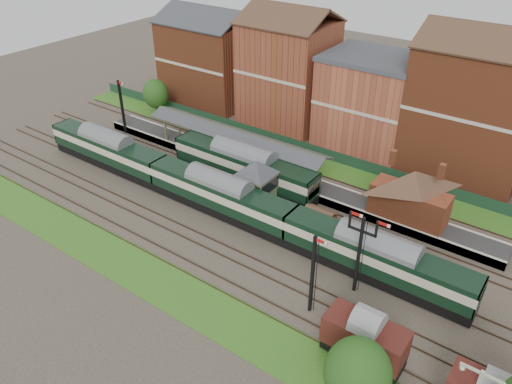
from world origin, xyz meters
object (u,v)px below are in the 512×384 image
Objects in this scene: semaphore_bracket at (360,250)px; dmu_train at (220,194)px; platform_railcar at (244,166)px; goods_van_a at (365,338)px; signal_box at (256,183)px.

semaphore_bracket is 0.15× the size of dmu_train.
semaphore_bracket is 21.29m from platform_railcar.
signal_box is at bearing 147.00° from goods_van_a.
dmu_train is 8.76× the size of goods_van_a.
signal_box reaches higher than platform_railcar.
signal_box is at bearing 159.08° from semaphore_bracket.
dmu_train is at bearing -128.47° from signal_box.
platform_railcar is at bearing 141.93° from signal_box.
goods_van_a is (18.86, -12.25, -1.03)m from signal_box.
goods_van_a is (3.82, -6.50, -2.47)m from semaphore_bracket.
semaphore_bracket is 7.94m from goods_van_a.
goods_van_a is at bearing -33.00° from signal_box.
semaphore_bracket is at bearing -25.13° from platform_railcar.
platform_railcar is (-4.15, 3.25, -0.61)m from signal_box.
goods_van_a is at bearing -22.77° from dmu_train.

